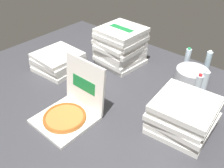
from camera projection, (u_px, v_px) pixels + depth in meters
The scene contains 10 objects.
ground_plane at pixel (107, 105), 2.06m from camera, with size 3.20×2.40×0.02m, color #38383D.
open_pizza_box at pixel (71, 108), 1.89m from camera, with size 0.41×0.47×0.44m.
pizza_stack_center_near at pixel (120, 46), 2.51m from camera, with size 0.47×0.47×0.40m.
pizza_stack_center_far at pixel (183, 115), 1.75m from camera, with size 0.47×0.47×0.26m.
pizza_stack_left_far at pixel (58, 61), 2.48m from camera, with size 0.46×0.45×0.18m.
ice_bucket at pixel (192, 75), 2.32m from camera, with size 0.31×0.31×0.12m, color #B7BABF.
water_bottle_0 at pixel (208, 61), 2.43m from camera, with size 0.06×0.06×0.23m.
water_bottle_1 at pixel (205, 82), 2.14m from camera, with size 0.06×0.06×0.23m.
water_bottle_2 at pixel (198, 86), 2.09m from camera, with size 0.06×0.06×0.23m.
water_bottle_3 at pixel (187, 58), 2.48m from camera, with size 0.06×0.06×0.23m.
Camera 1 is at (1.07, -1.16, 1.33)m, focal length 38.57 mm.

